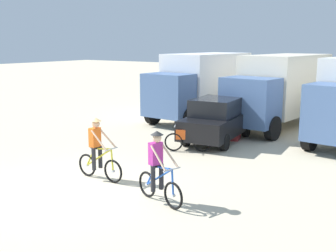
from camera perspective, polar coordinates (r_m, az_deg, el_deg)
name	(u,v)px	position (r m, az deg, el deg)	size (l,w,h in m)	color
ground_plane	(77,187)	(11.96, -12.27, -8.13)	(120.00, 120.00, 0.00)	beige
box_truck_avon_van	(202,83)	(21.81, 4.58, 5.90)	(2.70, 6.86, 3.35)	white
box_truck_cream_rv	(280,87)	(20.20, 15.02, 5.11)	(2.97, 6.94, 3.35)	beige
sedan_parked	(217,120)	(16.88, 6.73, 0.85)	(2.23, 4.37, 1.76)	black
cyclist_orange_shirt	(98,151)	(12.30, -9.53, -3.36)	(1.73, 0.52, 1.82)	black
cyclist_cowboy_hat	(158,170)	(10.40, -1.35, -5.95)	(1.68, 0.66, 1.82)	black
bicycle_spare	(188,141)	(15.31, 2.72, -2.02)	(1.54, 0.91, 0.97)	black
supply_crate	(231,131)	(17.40, 8.56, -0.74)	(0.69, 0.70, 0.66)	#9E2D2D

